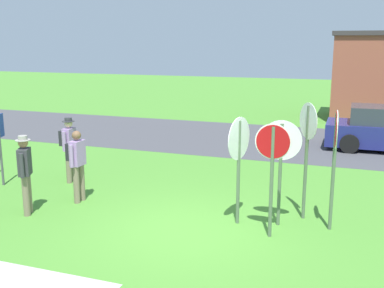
# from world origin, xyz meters

# --- Properties ---
(ground_plane) EXTENTS (80.00, 80.00, 0.00)m
(ground_plane) POSITION_xyz_m (0.00, 0.00, 0.00)
(ground_plane) COLOR #47842D
(street_asphalt) EXTENTS (60.00, 6.40, 0.01)m
(street_asphalt) POSITION_xyz_m (0.00, 9.14, 0.00)
(street_asphalt) COLOR #424247
(street_asphalt) RESTS_ON ground
(stop_sign_tallest) EXTENTS (0.24, 0.84, 2.22)m
(stop_sign_tallest) POSITION_xyz_m (0.93, 0.73, 1.53)
(stop_sign_tallest) COLOR #51664C
(stop_sign_tallest) RESTS_ON ground
(stop_sign_low_front) EXTENTS (0.41, 0.64, 2.47)m
(stop_sign_low_front) POSITION_xyz_m (2.18, 1.47, 1.69)
(stop_sign_low_front) COLOR #51664C
(stop_sign_low_front) RESTS_ON ground
(stop_sign_leaning_left) EXTENTS (0.09, 0.74, 2.41)m
(stop_sign_leaning_left) POSITION_xyz_m (2.75, 1.04, 1.64)
(stop_sign_leaning_left) COLOR #51664C
(stop_sign_leaning_left) RESTS_ON ground
(stop_sign_far_back) EXTENTS (0.80, 0.07, 2.17)m
(stop_sign_far_back) POSITION_xyz_m (1.74, 0.92, 1.49)
(stop_sign_far_back) COLOR #51664C
(stop_sign_far_back) RESTS_ON ground
(stop_sign_nearest) EXTENTS (0.68, 0.07, 2.21)m
(stop_sign_nearest) POSITION_xyz_m (1.68, 0.29, 1.49)
(stop_sign_nearest) COLOR #51664C
(stop_sign_nearest) RESTS_ON ground
(person_holding_notes) EXTENTS (0.35, 0.57, 1.69)m
(person_holding_notes) POSITION_xyz_m (-2.90, 0.78, 0.98)
(person_holding_notes) COLOR #7A6B56
(person_holding_notes) RESTS_ON ground
(person_in_blue) EXTENTS (0.40, 0.57, 1.74)m
(person_in_blue) POSITION_xyz_m (-3.98, 2.06, 1.01)
(person_in_blue) COLOR #7A6B56
(person_in_blue) RESTS_ON ground
(person_with_sunhat) EXTENTS (0.35, 0.52, 1.74)m
(person_with_sunhat) POSITION_xyz_m (-3.49, -0.28, 0.98)
(person_with_sunhat) COLOR #7A6B56
(person_with_sunhat) RESTS_ON ground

